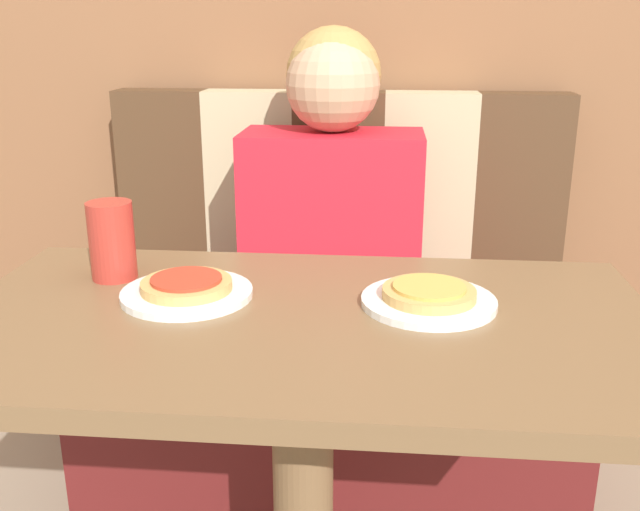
{
  "coord_description": "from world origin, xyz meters",
  "views": [
    {
      "loc": [
        0.12,
        -1.0,
        1.17
      ],
      "look_at": [
        0.0,
        0.31,
        0.74
      ],
      "focal_mm": 40.0,
      "sensor_mm": 36.0,
      "label": 1
    }
  ],
  "objects_px": {
    "pizza_left": "(186,284)",
    "drinking_cup": "(112,241)",
    "pizza_right": "(429,292)",
    "plate_right": "(429,302)",
    "person": "(332,190)",
    "plate_left": "(187,293)"
  },
  "relations": [
    {
      "from": "plate_right",
      "to": "pizza_left",
      "type": "relative_size",
      "value": 1.45
    },
    {
      "from": "drinking_cup",
      "to": "pizza_right",
      "type": "bearing_deg",
      "value": -8.27
    },
    {
      "from": "pizza_right",
      "to": "drinking_cup",
      "type": "relative_size",
      "value": 1.09
    },
    {
      "from": "plate_right",
      "to": "person",
      "type": "bearing_deg",
      "value": 109.36
    },
    {
      "from": "plate_right",
      "to": "drinking_cup",
      "type": "distance_m",
      "value": 0.55
    },
    {
      "from": "person",
      "to": "plate_left",
      "type": "distance_m",
      "value": 0.59
    },
    {
      "from": "pizza_left",
      "to": "plate_left",
      "type": "bearing_deg",
      "value": 90.0
    },
    {
      "from": "pizza_left",
      "to": "drinking_cup",
      "type": "distance_m",
      "value": 0.18
    },
    {
      "from": "person",
      "to": "plate_right",
      "type": "distance_m",
      "value": 0.59
    },
    {
      "from": "person",
      "to": "drinking_cup",
      "type": "relative_size",
      "value": 5.32
    },
    {
      "from": "plate_left",
      "to": "pizza_left",
      "type": "distance_m",
      "value": 0.02
    },
    {
      "from": "person",
      "to": "drinking_cup",
      "type": "height_order",
      "value": "person"
    },
    {
      "from": "person",
      "to": "plate_left",
      "type": "xyz_separation_m",
      "value": [
        -0.19,
        -0.56,
        -0.05
      ]
    },
    {
      "from": "plate_left",
      "to": "plate_right",
      "type": "relative_size",
      "value": 1.0
    },
    {
      "from": "pizza_right",
      "to": "drinking_cup",
      "type": "height_order",
      "value": "drinking_cup"
    },
    {
      "from": "pizza_left",
      "to": "drinking_cup",
      "type": "xyz_separation_m",
      "value": [
        -0.15,
        0.08,
        0.05
      ]
    },
    {
      "from": "person",
      "to": "plate_right",
      "type": "height_order",
      "value": "person"
    },
    {
      "from": "drinking_cup",
      "to": "person",
      "type": "bearing_deg",
      "value": 54.08
    },
    {
      "from": "plate_left",
      "to": "pizza_right",
      "type": "height_order",
      "value": "pizza_right"
    },
    {
      "from": "plate_right",
      "to": "drinking_cup",
      "type": "relative_size",
      "value": 1.57
    },
    {
      "from": "pizza_left",
      "to": "pizza_right",
      "type": "xyz_separation_m",
      "value": [
        0.39,
        0.0,
        0.0
      ]
    },
    {
      "from": "plate_right",
      "to": "pizza_left",
      "type": "xyz_separation_m",
      "value": [
        -0.39,
        -0.0,
        0.02
      ]
    }
  ]
}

